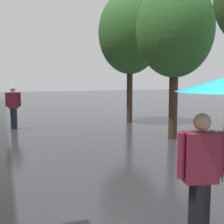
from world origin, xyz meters
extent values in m
cylinder|color=#473323|center=(3.45, 6.69, 1.22)|extent=(0.29, 0.29, 2.44)
ellipsoid|color=#387533|center=(3.45, 6.69, 3.61)|extent=(2.52, 2.52, 3.14)
cylinder|color=#473323|center=(3.48, 10.50, 1.31)|extent=(0.26, 0.26, 2.63)
ellipsoid|color=#387533|center=(3.48, 10.50, 3.98)|extent=(2.78, 2.78, 3.60)
cylinder|color=black|center=(0.34, 0.86, 0.41)|extent=(0.26, 0.26, 0.82)
cube|color=maroon|center=(0.34, 0.86, 1.12)|extent=(0.44, 0.30, 0.61)
sphere|color=tan|center=(0.34, 0.86, 1.55)|extent=(0.21, 0.21, 0.21)
cylinder|color=maroon|center=(0.10, 0.91, 1.15)|extent=(0.09, 0.09, 0.55)
cylinder|color=maroon|center=(0.59, 0.81, 1.15)|extent=(0.09, 0.09, 0.55)
cylinder|color=#9E9EA3|center=(0.64, 0.82, 1.37)|extent=(0.02, 0.02, 1.13)
cylinder|color=#1E233D|center=(-1.52, 10.45, 0.42)|extent=(0.26, 0.26, 0.83)
cube|color=maroon|center=(-1.52, 10.45, 1.14)|extent=(0.40, 0.22, 0.62)
sphere|color=beige|center=(-1.52, 10.45, 1.58)|extent=(0.21, 0.21, 0.21)
cylinder|color=maroon|center=(-1.27, 10.45, 1.17)|extent=(0.09, 0.09, 0.56)
cylinder|color=maroon|center=(-1.77, 10.45, 1.17)|extent=(0.09, 0.09, 0.56)
camera|label=1|loc=(-1.87, -2.16, 2.10)|focal=48.96mm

